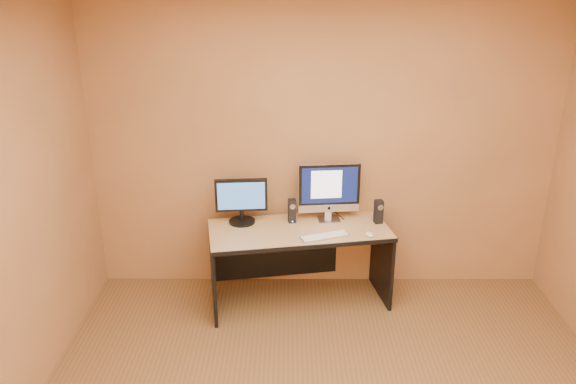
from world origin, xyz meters
name	(u,v)px	position (x,y,z in m)	size (l,w,h in m)	color
walls	(344,255)	(0.00, 0.00, 1.30)	(4.00, 4.00, 2.60)	#A96F44
desk	(299,265)	(-0.21, 1.63, 0.35)	(1.49, 0.65, 0.69)	tan
imac	(330,192)	(0.05, 1.82, 0.95)	(0.53, 0.20, 0.51)	#B1B1B6
second_monitor	(241,201)	(-0.69, 1.76, 0.89)	(0.45, 0.22, 0.39)	black
speaker_left	(292,211)	(-0.27, 1.77, 0.79)	(0.06, 0.07, 0.21)	black
speaker_right	(379,212)	(0.47, 1.76, 0.79)	(0.06, 0.07, 0.21)	black
keyboard	(325,236)	(0.00, 1.47, 0.70)	(0.40, 0.11, 0.02)	silver
mouse	(369,234)	(0.36, 1.49, 0.71)	(0.05, 0.10, 0.03)	white
cable_a	(339,215)	(0.15, 1.92, 0.69)	(0.01, 0.01, 0.21)	black
cable_b	(327,215)	(0.04, 1.90, 0.69)	(0.01, 0.01, 0.17)	black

